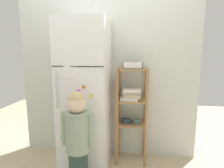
% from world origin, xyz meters
% --- Properties ---
extents(ground_plane, '(6.00, 6.00, 0.00)m').
position_xyz_m(ground_plane, '(0.00, 0.00, 0.00)').
color(ground_plane, tan).
extents(kitchen_wall_back, '(2.40, 0.03, 2.32)m').
position_xyz_m(kitchen_wall_back, '(0.00, 0.33, 1.16)').
color(kitchen_wall_back, silver).
rests_on(kitchen_wall_back, ground).
extents(refrigerator, '(0.58, 0.59, 1.82)m').
position_xyz_m(refrigerator, '(-0.22, 0.02, 0.91)').
color(refrigerator, white).
rests_on(refrigerator, ground).
extents(child_standing, '(0.34, 0.25, 1.06)m').
position_xyz_m(child_standing, '(-0.17, -0.45, 0.64)').
color(child_standing, '#334940').
rests_on(child_standing, ground).
extents(pantry_shelf_unit, '(0.39, 0.29, 1.23)m').
position_xyz_m(pantry_shelf_unit, '(0.35, 0.15, 0.76)').
color(pantry_shelf_unit, '#9E7247').
rests_on(pantry_shelf_unit, ground).
extents(fruit_bin, '(0.23, 0.19, 0.08)m').
position_xyz_m(fruit_bin, '(0.35, 0.15, 1.27)').
color(fruit_bin, white).
rests_on(fruit_bin, pantry_shelf_unit).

